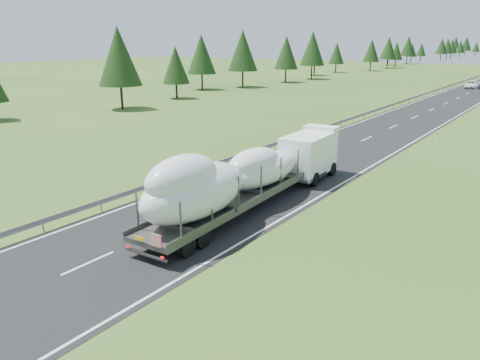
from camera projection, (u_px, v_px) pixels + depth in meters
The scene contains 5 objects.
ground at pixel (207, 210), 29.47m from camera, with size 400.00×400.00×0.00m, color #35531B.
guardrail at pixel (460, 82), 110.04m from camera, with size 0.10×400.00×0.76m.
tree_line_left at pixel (369, 49), 162.86m from camera, with size 15.87×357.91×12.45m.
boat_truck at pixel (244, 174), 28.73m from camera, with size 3.64×20.37×4.73m.
distant_van at pixel (472, 85), 102.32m from camera, with size 2.70×5.85×1.63m, color white.
Camera 1 is at (17.78, -21.30, 10.33)m, focal length 35.00 mm.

